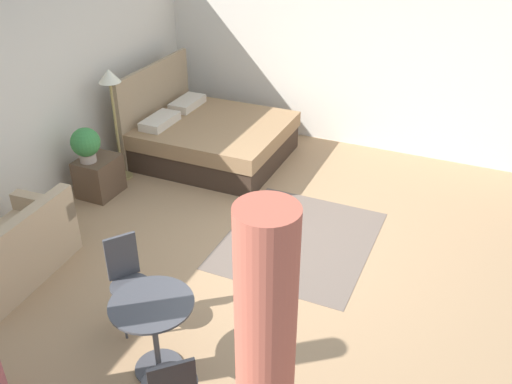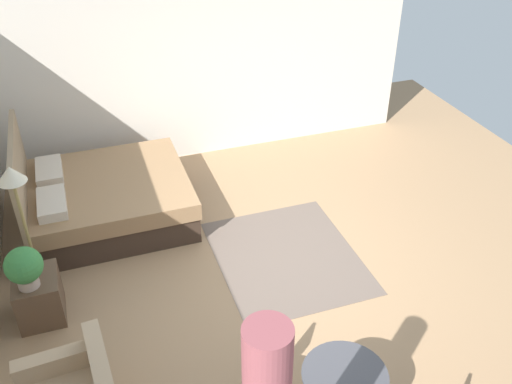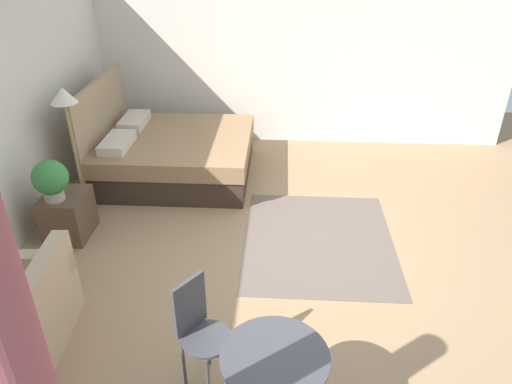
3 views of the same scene
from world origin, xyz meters
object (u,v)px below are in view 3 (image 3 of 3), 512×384
(bed, at_px, (172,153))
(nightstand, at_px, (68,215))
(floor_lamp, at_px, (67,114))
(balcony_table, at_px, (274,380))
(couch, at_px, (7,337))
(cafe_chair_near_window, at_px, (198,325))
(potted_plant, at_px, (50,179))

(bed, distance_m, nightstand, 1.75)
(floor_lamp, relative_size, balcony_table, 2.10)
(bed, xyz_separation_m, couch, (-3.33, 0.56, -0.03))
(floor_lamp, relative_size, cafe_chair_near_window, 1.68)
(floor_lamp, bearing_deg, couch, -172.67)
(bed, xyz_separation_m, balcony_table, (-3.78, -1.50, 0.19))
(nightstand, xyz_separation_m, cafe_chair_near_window, (-1.83, -1.78, 0.30))
(bed, height_order, nightstand, bed)
(nightstand, xyz_separation_m, balcony_table, (-2.24, -2.34, 0.26))
(bed, height_order, balcony_table, bed)
(couch, relative_size, floor_lamp, 0.93)
(potted_plant, distance_m, floor_lamp, 0.77)
(balcony_table, xyz_separation_m, cafe_chair_near_window, (0.41, 0.56, 0.04))
(potted_plant, height_order, balcony_table, potted_plant)
(bed, xyz_separation_m, potted_plant, (-1.64, 0.88, 0.44))
(couch, bearing_deg, potted_plant, 10.66)
(nightstand, height_order, floor_lamp, floor_lamp)
(couch, height_order, balcony_table, couch)
(bed, distance_m, potted_plant, 1.91)
(bed, height_order, couch, bed)
(floor_lamp, distance_m, balcony_table, 3.68)
(bed, relative_size, potted_plant, 4.46)
(bed, height_order, potted_plant, bed)
(couch, bearing_deg, cafe_chair_near_window, -91.59)
(potted_plant, relative_size, floor_lamp, 0.29)
(balcony_table, bearing_deg, cafe_chair_near_window, 53.77)
(couch, xyz_separation_m, potted_plant, (1.69, 0.32, 0.47))
(nightstand, bearing_deg, bed, -28.51)
(couch, distance_m, balcony_table, 2.12)
(balcony_table, bearing_deg, bed, 21.66)
(balcony_table, relative_size, cafe_chair_near_window, 0.80)
(nightstand, relative_size, floor_lamp, 0.34)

